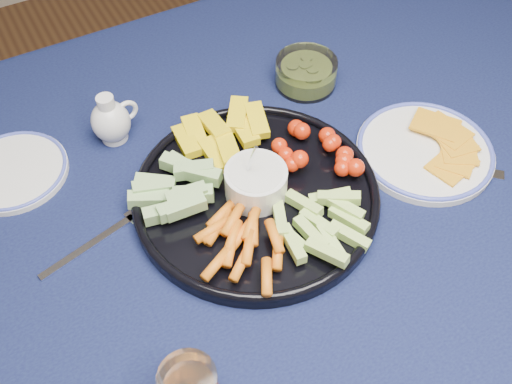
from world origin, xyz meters
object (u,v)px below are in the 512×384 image
creamer_pitcher (111,121)px  side_plate_extra (13,171)px  cheese_plate (425,149)px  crudite_platter (254,191)px  pickle_bowl (306,74)px  dining_table (236,236)px

creamer_pitcher → side_plate_extra: size_ratio=0.52×
cheese_plate → crudite_platter: bearing=170.2°
creamer_pitcher → pickle_bowl: 0.36m
dining_table → crudite_platter: (0.03, -0.01, 0.11)m
side_plate_extra → creamer_pitcher: bearing=-0.4°
creamer_pitcher → side_plate_extra: bearing=179.6°
dining_table → cheese_plate: size_ratio=7.36×
crudite_platter → cheese_plate: (0.30, -0.05, -0.01)m
dining_table → crudite_platter: bearing=-15.8°
pickle_bowl → cheese_plate: 0.26m
crudite_platter → side_plate_extra: bearing=143.1°
pickle_bowl → side_plate_extra: (-0.53, 0.04, -0.02)m
creamer_pitcher → side_plate_extra: 0.18m
pickle_bowl → side_plate_extra: 0.53m
side_plate_extra → pickle_bowl: bearing=-4.3°
dining_table → creamer_pitcher: bearing=116.1°
creamer_pitcher → side_plate_extra: (-0.17, 0.00, -0.03)m
side_plate_extra → cheese_plate: bearing=-25.2°
dining_table → pickle_bowl: (0.25, 0.19, 0.11)m
creamer_pitcher → crudite_platter: bearing=-59.0°
side_plate_extra → crudite_platter: bearing=-36.9°
creamer_pitcher → pickle_bowl: size_ratio=0.81×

